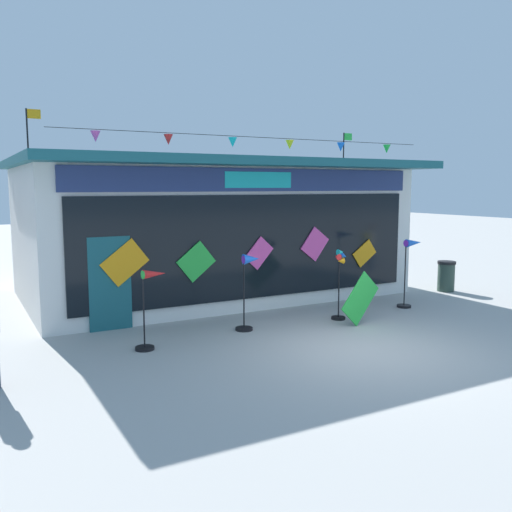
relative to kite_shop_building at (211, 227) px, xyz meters
name	(u,v)px	position (x,y,z in m)	size (l,w,h in m)	color
ground_plane	(361,349)	(0.20, -6.42, -1.88)	(80.00, 80.00, 0.00)	#ADAAA5
kite_shop_building	(211,227)	(0.00, 0.00, 0.00)	(10.36, 6.53, 4.88)	silver
wind_spinner_far_left	(150,300)	(-3.27, -4.51, -0.95)	(0.63, 0.36, 1.51)	black
wind_spinner_left	(249,280)	(-1.00, -4.17, -0.81)	(0.56, 0.37, 1.63)	black
wind_spinner_center_left	(340,278)	(1.23, -4.39, -0.91)	(0.34, 0.33, 1.63)	black
wind_spinner_center_right	(411,260)	(3.65, -4.16, -0.67)	(0.71, 0.36, 1.73)	black
trash_bin	(446,276)	(6.08, -3.14, -1.43)	(0.52, 0.52, 0.88)	#2D4238
display_kite_on_ground	(360,299)	(1.36, -4.98, -1.29)	(0.59, 0.03, 1.07)	green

